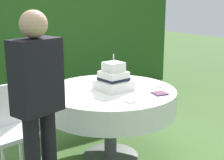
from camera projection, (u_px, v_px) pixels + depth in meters
name	position (u px, v px, depth m)	size (l,w,h in m)	color
ground_plane	(111.00, 156.00, 3.55)	(20.00, 20.00, 0.00)	#476B33
foliage_hedge	(25.00, 30.00, 5.34)	(5.70, 0.50, 2.34)	#28561E
cake_table	(110.00, 101.00, 3.40)	(1.36, 1.36, 0.76)	#4C4C51
wedding_cake	(114.00, 79.00, 3.35)	(0.35, 0.35, 0.37)	white
serving_plate_near	(158.00, 86.00, 3.46)	(0.10, 0.10, 0.01)	white
serving_plate_far	(128.00, 80.00, 3.73)	(0.11, 0.11, 0.01)	white
serving_plate_left	(131.00, 101.00, 2.98)	(0.13, 0.13, 0.01)	white
napkin_stack	(160.00, 93.00, 3.20)	(0.13, 0.13, 0.01)	#603856
garden_chair	(6.00, 125.00, 3.01)	(0.46, 0.46, 0.89)	white
standing_person	(38.00, 102.00, 2.41)	(0.40, 0.30, 1.60)	black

